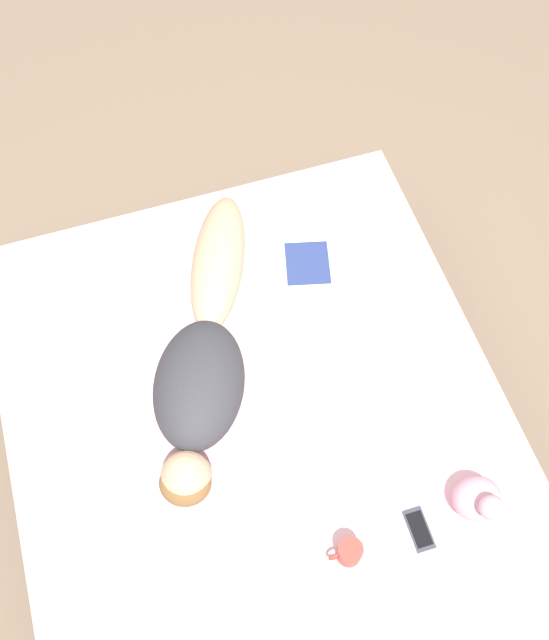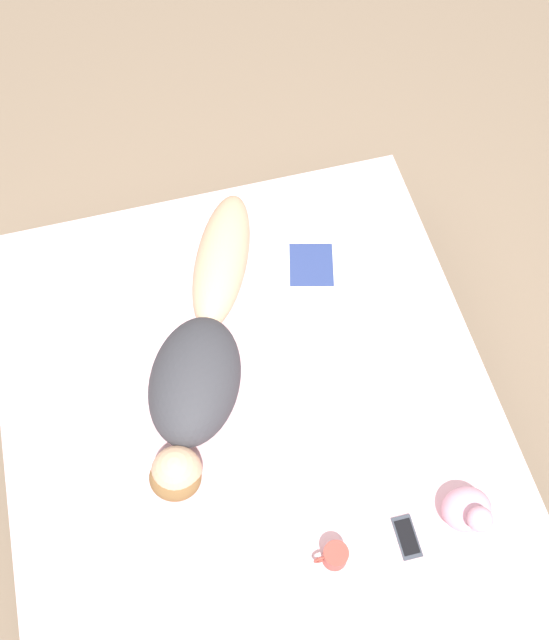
{
  "view_description": "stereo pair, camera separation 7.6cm",
  "coord_description": "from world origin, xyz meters",
  "px_view_note": "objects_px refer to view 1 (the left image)",
  "views": [
    {
      "loc": [
        0.25,
        0.97,
        3.17
      ],
      "look_at": [
        -0.17,
        -0.36,
        0.59
      ],
      "focal_mm": 42.0,
      "sensor_mm": 36.0,
      "label": 1
    },
    {
      "loc": [
        0.18,
        0.99,
        3.17
      ],
      "look_at": [
        -0.17,
        -0.36,
        0.59
      ],
      "focal_mm": 42.0,
      "sensor_mm": 36.0,
      "label": 2
    }
  ],
  "objects_px": {
    "cell_phone": "(419,529)",
    "person": "(204,352)",
    "open_magazine": "(339,262)",
    "coffee_mug": "(349,552)"
  },
  "relations": [
    {
      "from": "cell_phone",
      "to": "person",
      "type": "bearing_deg",
      "value": -56.45
    },
    {
      "from": "open_magazine",
      "to": "cell_phone",
      "type": "xyz_separation_m",
      "value": [
        0.12,
        1.12,
        0.0
      ]
    },
    {
      "from": "open_magazine",
      "to": "coffee_mug",
      "type": "relative_size",
      "value": 5.15
    },
    {
      "from": "open_magazine",
      "to": "person",
      "type": "bearing_deg",
      "value": 37.67
    },
    {
      "from": "coffee_mug",
      "to": "open_magazine",
      "type": "bearing_deg",
      "value": -108.66
    },
    {
      "from": "person",
      "to": "coffee_mug",
      "type": "distance_m",
      "value": 0.89
    },
    {
      "from": "coffee_mug",
      "to": "cell_phone",
      "type": "xyz_separation_m",
      "value": [
        -0.26,
        -0.0,
        -0.04
      ]
    },
    {
      "from": "open_magazine",
      "to": "cell_phone",
      "type": "distance_m",
      "value": 1.12
    },
    {
      "from": "person",
      "to": "coffee_mug",
      "type": "xyz_separation_m",
      "value": [
        -0.27,
        0.84,
        -0.05
      ]
    },
    {
      "from": "open_magazine",
      "to": "cell_phone",
      "type": "bearing_deg",
      "value": 98.45
    }
  ]
}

